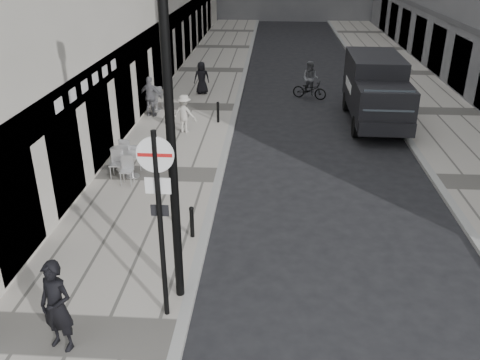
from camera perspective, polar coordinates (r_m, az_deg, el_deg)
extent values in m
cube|color=#9E998F|center=(24.02, -5.26, 8.10)|extent=(4.00, 60.00, 0.12)
cube|color=#9E998F|center=(24.85, 20.91, 7.13)|extent=(4.00, 60.00, 0.12)
imported|color=black|center=(10.00, -19.89, -13.20)|extent=(0.78, 0.63, 1.85)
cylinder|color=black|center=(9.72, -8.88, -5.54)|extent=(0.10, 0.10, 3.96)
cylinder|color=white|center=(9.05, -9.51, 2.83)|extent=(0.68, 0.05, 0.68)
cube|color=#B21414|center=(9.03, -9.54, 2.78)|extent=(0.62, 0.03, 0.07)
cube|color=white|center=(9.32, -9.21, -0.65)|extent=(0.47, 0.03, 0.32)
cylinder|color=black|center=(9.66, -7.68, 3.48)|extent=(0.18, 0.18, 6.72)
cylinder|color=black|center=(13.06, -5.42, -4.80)|extent=(0.11, 0.11, 0.81)
cylinder|color=black|center=(21.58, -2.48, 7.56)|extent=(0.11, 0.11, 0.84)
cylinder|color=black|center=(20.69, 12.95, 5.84)|extent=(0.32, 0.86, 0.85)
cylinder|color=black|center=(21.04, 18.03, 5.56)|extent=(0.32, 0.86, 0.85)
cylinder|color=black|center=(24.12, 11.91, 8.65)|extent=(0.32, 0.86, 0.85)
cylinder|color=black|center=(24.42, 16.32, 8.38)|extent=(0.32, 0.86, 0.85)
cube|color=black|center=(23.14, 14.74, 10.83)|extent=(2.21, 3.88, 2.13)
cube|color=black|center=(20.48, 15.84, 8.00)|extent=(2.17, 1.96, 1.49)
cube|color=#1E2328|center=(19.61, 16.38, 8.50)|extent=(1.87, 0.41, 0.79)
imported|color=black|center=(25.72, 7.82, 10.01)|extent=(1.81, 1.19, 0.90)
imported|color=#58595E|center=(25.59, 7.89, 11.20)|extent=(1.00, 0.90, 1.70)
imported|color=slate|center=(22.59, -10.02, 9.21)|extent=(1.09, 0.64, 1.75)
imported|color=#B2ADA4|center=(20.38, -6.27, 7.40)|extent=(1.11, 0.82, 1.53)
imported|color=black|center=(25.93, -4.33, 11.37)|extent=(0.90, 0.73, 1.60)
cylinder|color=silver|center=(17.44, -13.03, 1.17)|extent=(0.44, 0.44, 0.03)
cylinder|color=silver|center=(17.30, -13.15, 2.28)|extent=(0.06, 0.06, 0.74)
cylinder|color=silver|center=(17.17, -13.27, 3.43)|extent=(0.70, 0.70, 0.03)
cylinder|color=#B6B6B9|center=(23.71, -9.35, 7.84)|extent=(0.47, 0.47, 0.03)
cylinder|color=#B6B6B9|center=(23.61, -9.41, 8.74)|extent=(0.06, 0.06, 0.78)
cylinder|color=#B6B6B9|center=(23.50, -9.48, 9.66)|extent=(0.74, 0.74, 0.03)
cylinder|color=silver|center=(16.88, -11.95, 0.46)|extent=(0.44, 0.44, 0.03)
cylinder|color=silver|center=(16.73, -12.06, 1.60)|extent=(0.06, 0.06, 0.74)
cylinder|color=silver|center=(16.59, -12.17, 2.77)|extent=(0.70, 0.70, 0.03)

